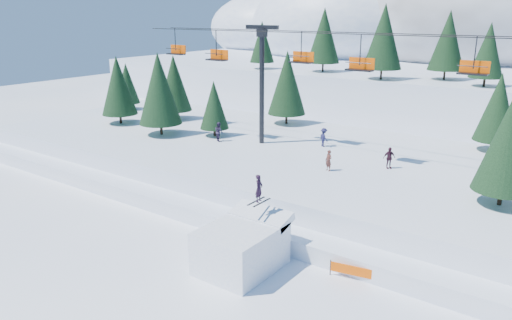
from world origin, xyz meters
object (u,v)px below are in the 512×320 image
Objects in this scene: chairlift at (367,74)px; banner_near at (356,271)px; jump_kicker at (242,246)px; banner_far at (441,290)px.

chairlift reaches higher than banner_near.
banner_near is (5.71, -13.19, -8.78)m from chairlift.
jump_kicker is 1.83× the size of banner_near.
banner_far is at bearing 10.20° from banner_near.
chairlift is at bearing 128.72° from banner_far.
banner_far is (10.03, 3.20, -0.81)m from jump_kicker.
banner_near is (5.78, 2.44, -0.81)m from jump_kicker.
chairlift reaches higher than jump_kicker.
chairlift is at bearing 89.75° from jump_kicker.
jump_kicker is at bearing -162.30° from banner_far.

